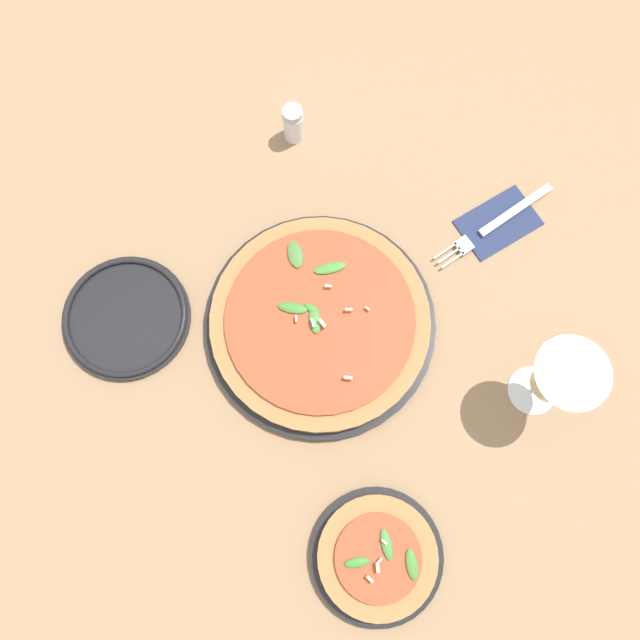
% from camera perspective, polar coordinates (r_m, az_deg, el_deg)
% --- Properties ---
extents(ground_plane, '(6.00, 6.00, 0.00)m').
position_cam_1_polar(ground_plane, '(0.91, -0.50, 1.59)').
color(ground_plane, '#9E7A56').
extents(pizza_arugula_main, '(0.33, 0.33, 0.05)m').
position_cam_1_polar(pizza_arugula_main, '(0.88, -0.00, -0.20)').
color(pizza_arugula_main, black).
rests_on(pizza_arugula_main, ground_plane).
extents(pizza_personal_side, '(0.18, 0.18, 0.05)m').
position_cam_1_polar(pizza_personal_side, '(0.87, 5.24, -20.72)').
color(pizza_personal_side, black).
rests_on(pizza_personal_side, ground_plane).
extents(wine_glass, '(0.09, 0.09, 0.15)m').
position_cam_1_polar(wine_glass, '(0.84, 20.99, -5.07)').
color(wine_glass, white).
rests_on(wine_glass, ground_plane).
extents(napkin, '(0.12, 0.08, 0.01)m').
position_cam_1_polar(napkin, '(0.99, 16.00, 8.58)').
color(napkin, navy).
rests_on(napkin, ground_plane).
extents(fork, '(0.22, 0.03, 0.00)m').
position_cam_1_polar(fork, '(0.98, 15.73, 8.46)').
color(fork, silver).
rests_on(fork, ground_plane).
extents(side_plate_white, '(0.18, 0.18, 0.02)m').
position_cam_1_polar(side_plate_white, '(0.94, -17.31, 0.25)').
color(side_plate_white, black).
rests_on(side_plate_white, ground_plane).
extents(shaker_pepper, '(0.03, 0.03, 0.07)m').
position_cam_1_polar(shaker_pepper, '(0.99, -2.47, 17.50)').
color(shaker_pepper, silver).
rests_on(shaker_pepper, ground_plane).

